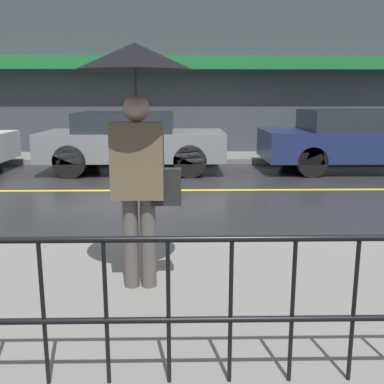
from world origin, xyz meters
name	(u,v)px	position (x,y,z in m)	size (l,w,h in m)	color
ground_plane	(142,190)	(0.00, 0.00, 0.00)	(80.00, 80.00, 0.00)	#262628
sidewalk_near	(91,300)	(0.00, -4.69, 0.06)	(28.00, 2.86, 0.12)	slate
sidewalk_far	(155,157)	(0.00, 4.10, 0.06)	(28.00, 1.66, 0.12)	slate
lane_marking	(142,190)	(0.00, 0.00, 0.00)	(25.20, 0.12, 0.01)	gold
building_storefront	(155,59)	(0.00, 5.05, 2.75)	(28.00, 0.85, 5.51)	#383D42
railing_foreground	(42,293)	(0.00, -5.87, 0.67)	(12.00, 0.04, 0.87)	black
pedestrian	(137,103)	(0.41, -4.54, 1.66)	(0.94, 0.94, 2.00)	#4C4742
car_grey	(132,140)	(-0.40, 2.18, 0.72)	(4.11, 1.92, 1.36)	slate
car_navy	(363,139)	(4.95, 2.18, 0.73)	(4.73, 1.93, 1.40)	#19234C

